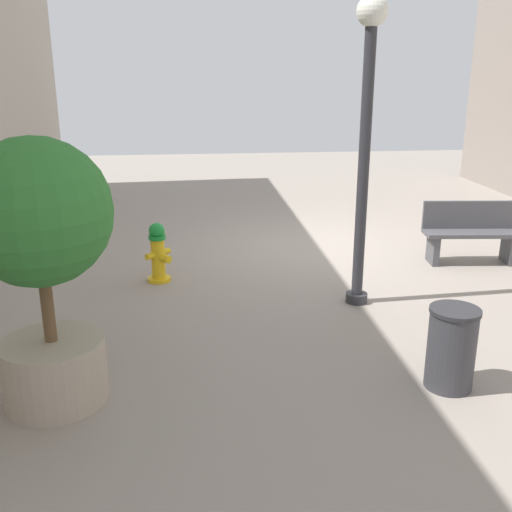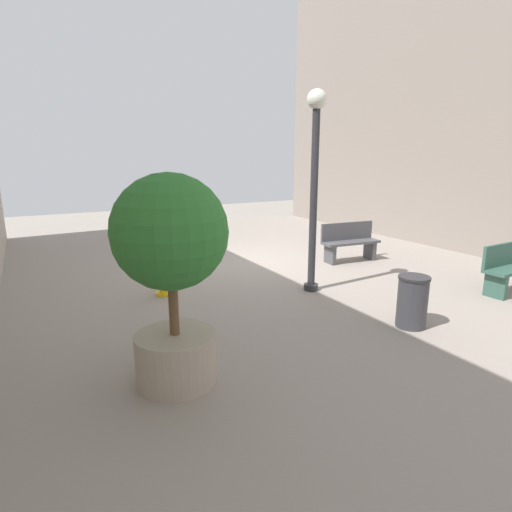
{
  "view_description": "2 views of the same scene",
  "coord_description": "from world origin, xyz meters",
  "px_view_note": "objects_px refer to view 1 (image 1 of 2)",
  "views": [
    {
      "loc": [
        2.15,
        9.54,
        2.93
      ],
      "look_at": [
        1.32,
        2.16,
        0.57
      ],
      "focal_mm": 41.67,
      "sensor_mm": 36.0,
      "label": 1
    },
    {
      "loc": [
        4.75,
        8.86,
        2.58
      ],
      "look_at": [
        0.97,
        1.96,
        0.68
      ],
      "focal_mm": 29.41,
      "sensor_mm": 36.0,
      "label": 2
    }
  ],
  "objects_px": {
    "planter_tree": "(41,246)",
    "trash_bin": "(451,348)",
    "fire_hydrant": "(158,252)",
    "bench_near": "(471,232)",
    "street_lamp": "(366,121)"
  },
  "relations": [
    {
      "from": "planter_tree",
      "to": "trash_bin",
      "type": "relative_size",
      "value": 3.0
    },
    {
      "from": "fire_hydrant",
      "to": "trash_bin",
      "type": "distance_m",
      "value": 4.38
    },
    {
      "from": "fire_hydrant",
      "to": "planter_tree",
      "type": "height_order",
      "value": "planter_tree"
    },
    {
      "from": "fire_hydrant",
      "to": "bench_near",
      "type": "distance_m",
      "value": 4.82
    },
    {
      "from": "fire_hydrant",
      "to": "street_lamp",
      "type": "distance_m",
      "value": 3.39
    },
    {
      "from": "bench_near",
      "to": "street_lamp",
      "type": "bearing_deg",
      "value": 33.36
    },
    {
      "from": "fire_hydrant",
      "to": "planter_tree",
      "type": "distance_m",
      "value": 3.39
    },
    {
      "from": "planter_tree",
      "to": "bench_near",
      "type": "bearing_deg",
      "value": -148.13
    },
    {
      "from": "planter_tree",
      "to": "trash_bin",
      "type": "distance_m",
      "value": 3.84
    },
    {
      "from": "planter_tree",
      "to": "trash_bin",
      "type": "height_order",
      "value": "planter_tree"
    },
    {
      "from": "bench_near",
      "to": "street_lamp",
      "type": "xyz_separation_m",
      "value": [
        2.21,
        1.46,
        1.83
      ]
    },
    {
      "from": "planter_tree",
      "to": "street_lamp",
      "type": "bearing_deg",
      "value": -149.12
    },
    {
      "from": "fire_hydrant",
      "to": "bench_near",
      "type": "height_order",
      "value": "bench_near"
    },
    {
      "from": "bench_near",
      "to": "street_lamp",
      "type": "relative_size",
      "value": 0.41
    },
    {
      "from": "bench_near",
      "to": "street_lamp",
      "type": "distance_m",
      "value": 3.22
    }
  ]
}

